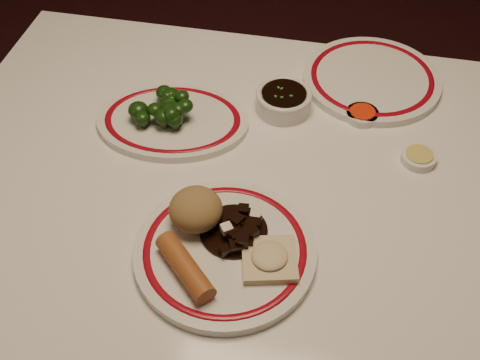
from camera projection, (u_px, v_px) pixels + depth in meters
name	position (u px, v px, depth m)	size (l,w,h in m)	color
dining_table	(250.00, 214.00, 1.14)	(1.20, 0.90, 0.75)	white
main_plate	(225.00, 251.00, 0.96)	(0.30, 0.30, 0.02)	silver
rice_mound	(196.00, 209.00, 0.97)	(0.09, 0.09, 0.06)	olive
spring_roll	(185.00, 267.00, 0.91)	(0.03, 0.03, 0.13)	#9F5727
fried_wonton	(269.00, 258.00, 0.93)	(0.10, 0.10, 0.02)	beige
stirfry_heap	(238.00, 230.00, 0.96)	(0.11, 0.11, 0.03)	black
broccoli_plate	(173.00, 121.00, 1.17)	(0.32, 0.28, 0.02)	silver
broccoli_pile	(167.00, 108.00, 1.15)	(0.12, 0.11, 0.05)	#23471C
soy_bowl	(284.00, 101.00, 1.19)	(0.11, 0.11, 0.04)	silver
sweet_sour_dish	(362.00, 115.00, 1.18)	(0.06, 0.06, 0.02)	silver
mustard_dish	(419.00, 157.00, 1.10)	(0.06, 0.06, 0.02)	silver
far_plate	(372.00, 79.00, 1.26)	(0.37, 0.37, 0.02)	silver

